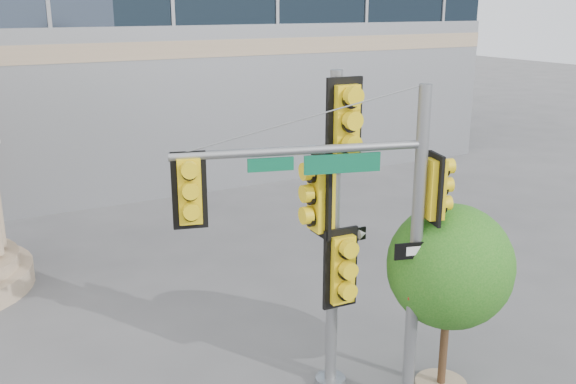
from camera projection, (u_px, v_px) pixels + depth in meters
main_signal_pole at (359, 221)px, 10.03m from camera, size 4.20×1.52×5.55m
secondary_signal_pole at (334, 213)px, 10.70m from camera, size 0.98×0.76×5.70m
street_tree at (451, 270)px, 11.07m from camera, size 2.23×2.17×3.47m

